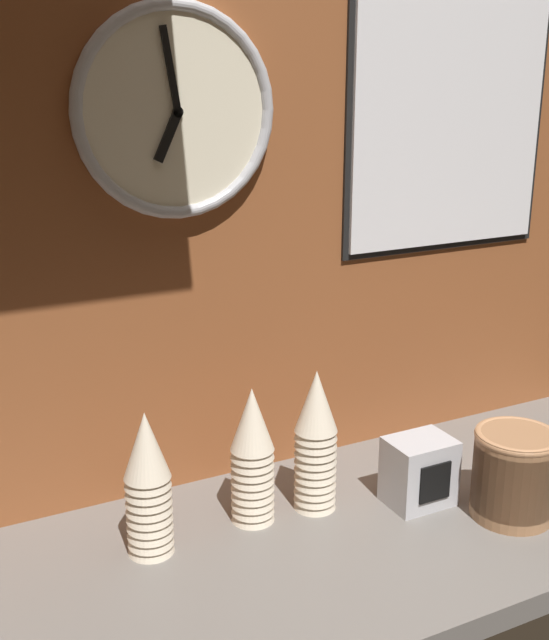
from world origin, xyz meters
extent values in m
cube|color=slate|center=(0.00, 0.00, -0.02)|extent=(1.60, 0.56, 0.04)
cube|color=brown|center=(0.00, 0.27, 0.53)|extent=(1.60, 0.03, 1.05)
cone|color=beige|center=(-0.25, 0.08, 0.05)|extent=(0.07, 0.07, 0.11)
cone|color=beige|center=(-0.25, 0.08, 0.07)|extent=(0.07, 0.07, 0.11)
cone|color=beige|center=(-0.25, 0.08, 0.08)|extent=(0.07, 0.07, 0.11)
cone|color=beige|center=(-0.25, 0.08, 0.10)|extent=(0.07, 0.07, 0.11)
cone|color=beige|center=(-0.25, 0.08, 0.11)|extent=(0.07, 0.07, 0.11)
cone|color=beige|center=(-0.25, 0.08, 0.12)|extent=(0.07, 0.07, 0.11)
cone|color=beige|center=(-0.25, 0.08, 0.14)|extent=(0.07, 0.07, 0.11)
cone|color=beige|center=(-0.25, 0.08, 0.15)|extent=(0.07, 0.07, 0.11)
cone|color=beige|center=(-0.25, 0.08, 0.17)|extent=(0.07, 0.07, 0.11)
cone|color=beige|center=(-0.25, 0.08, 0.18)|extent=(0.07, 0.07, 0.11)
cone|color=beige|center=(-0.07, 0.09, 0.05)|extent=(0.07, 0.07, 0.11)
cone|color=beige|center=(-0.07, 0.09, 0.07)|extent=(0.07, 0.07, 0.11)
cone|color=beige|center=(-0.07, 0.09, 0.08)|extent=(0.07, 0.07, 0.11)
cone|color=beige|center=(-0.07, 0.09, 0.10)|extent=(0.07, 0.07, 0.11)
cone|color=beige|center=(-0.07, 0.09, 0.11)|extent=(0.07, 0.07, 0.11)
cone|color=beige|center=(-0.07, 0.09, 0.12)|extent=(0.07, 0.07, 0.11)
cone|color=beige|center=(-0.07, 0.09, 0.14)|extent=(0.07, 0.07, 0.11)
cone|color=beige|center=(-0.07, 0.09, 0.15)|extent=(0.07, 0.07, 0.11)
cone|color=beige|center=(-0.07, 0.09, 0.17)|extent=(0.07, 0.07, 0.11)
cone|color=beige|center=(-0.07, 0.09, 0.18)|extent=(0.07, 0.07, 0.11)
cone|color=beige|center=(0.04, 0.08, 0.05)|extent=(0.07, 0.07, 0.11)
cone|color=beige|center=(0.04, 0.08, 0.07)|extent=(0.07, 0.07, 0.11)
cone|color=beige|center=(0.04, 0.08, 0.08)|extent=(0.07, 0.07, 0.11)
cone|color=beige|center=(0.04, 0.08, 0.10)|extent=(0.07, 0.07, 0.11)
cone|color=beige|center=(0.04, 0.08, 0.11)|extent=(0.07, 0.07, 0.11)
cone|color=beige|center=(0.04, 0.08, 0.12)|extent=(0.07, 0.07, 0.11)
cone|color=beige|center=(0.04, 0.08, 0.14)|extent=(0.07, 0.07, 0.11)
cone|color=beige|center=(0.04, 0.08, 0.15)|extent=(0.07, 0.07, 0.11)
cone|color=beige|center=(0.04, 0.08, 0.17)|extent=(0.07, 0.07, 0.11)
cone|color=beige|center=(0.04, 0.08, 0.18)|extent=(0.07, 0.07, 0.11)
cone|color=beige|center=(0.04, 0.08, 0.20)|extent=(0.07, 0.07, 0.11)
cylinder|color=#996B47|center=(0.32, -0.10, 0.02)|extent=(0.14, 0.14, 0.04)
cylinder|color=#996B47|center=(0.32, -0.10, 0.04)|extent=(0.14, 0.14, 0.04)
cylinder|color=#996B47|center=(0.32, -0.10, 0.06)|extent=(0.14, 0.14, 0.04)
cylinder|color=#996B47|center=(0.32, -0.10, 0.08)|extent=(0.14, 0.14, 0.04)
cylinder|color=#996B47|center=(0.32, -0.10, 0.09)|extent=(0.14, 0.14, 0.04)
cylinder|color=#996B47|center=(0.32, -0.10, 0.11)|extent=(0.14, 0.14, 0.04)
cylinder|color=#996B47|center=(0.32, -0.10, 0.13)|extent=(0.14, 0.14, 0.04)
torus|color=tan|center=(0.32, -0.10, 0.14)|extent=(0.14, 0.14, 0.01)
cylinder|color=beige|center=(-0.13, 0.24, 0.65)|extent=(0.33, 0.02, 0.33)
torus|color=#B2B2B7|center=(-0.13, 0.23, 0.65)|extent=(0.33, 0.02, 0.33)
cube|color=black|center=(-0.15, 0.23, 0.62)|extent=(0.05, 0.01, 0.08)
cube|color=black|center=(-0.14, 0.23, 0.72)|extent=(0.03, 0.01, 0.13)
cylinder|color=black|center=(-0.13, 0.23, 0.65)|extent=(0.02, 0.01, 0.02)
cube|color=black|center=(0.41, 0.25, 0.67)|extent=(0.45, 0.01, 0.58)
cube|color=white|center=(0.41, 0.24, 0.67)|extent=(0.43, 0.01, 0.56)
cube|color=#B7B7BC|center=(0.21, 0.01, 0.06)|extent=(0.11, 0.08, 0.12)
cube|color=black|center=(0.21, -0.04, 0.06)|extent=(0.06, 0.00, 0.07)
camera|label=1|loc=(-0.57, -0.98, 0.72)|focal=45.00mm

